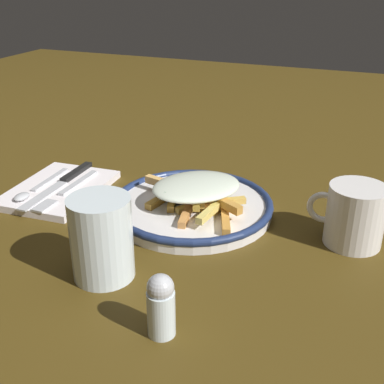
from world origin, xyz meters
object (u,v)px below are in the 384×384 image
object	(u,v)px
fries_heap	(197,191)
fork	(68,190)
knife	(64,181)
salt_shaker	(161,305)
water_glass	(102,238)
coffee_mug	(354,215)
spoon	(34,189)
plate	(192,206)
napkin	(59,189)

from	to	relation	value
fries_heap	fork	xyz separation A→B (m)	(0.23, 0.03, -0.03)
knife	salt_shaker	bearing A→B (deg)	139.05
water_glass	coffee_mug	distance (m)	0.36
salt_shaker	knife	bearing A→B (deg)	-40.95
fries_heap	spoon	bearing A→B (deg)	9.73
fork	water_glass	distance (m)	0.26
spoon	coffee_mug	xyz separation A→B (m)	(-0.53, -0.05, 0.03)
plate	napkin	distance (m)	0.25
napkin	coffee_mug	distance (m)	0.51
fries_heap	knife	xyz separation A→B (m)	(0.26, -0.00, -0.03)
knife	coffee_mug	distance (m)	0.51
salt_shaker	napkin	bearing A→B (deg)	-39.07
fork	knife	bearing A→B (deg)	-47.46
knife	spoon	size ratio (longest dim) A/B	1.38
water_glass	napkin	bearing A→B (deg)	-42.43
plate	salt_shaker	distance (m)	0.29
fries_heap	knife	size ratio (longest dim) A/B	0.92
water_glass	coffee_mug	size ratio (longest dim) A/B	1.00
plate	fork	world-z (taller)	plate
fries_heap	spoon	size ratio (longest dim) A/B	1.27
napkin	knife	bearing A→B (deg)	-88.43
napkin	knife	size ratio (longest dim) A/B	0.95
plate	fork	distance (m)	0.23
napkin	knife	distance (m)	0.02
spoon	napkin	bearing A→B (deg)	-127.09
coffee_mug	plate	bearing A→B (deg)	0.01
fries_heap	napkin	size ratio (longest dim) A/B	0.98
coffee_mug	napkin	bearing A→B (deg)	1.73
plate	fries_heap	size ratio (longest dim) A/B	1.37
napkin	fork	distance (m)	0.03
coffee_mug	salt_shaker	size ratio (longest dim) A/B	1.45
water_glass	fries_heap	bearing A→B (deg)	-103.80
plate	fries_heap	world-z (taller)	fries_heap
plate	coffee_mug	world-z (taller)	coffee_mug
plate	spoon	bearing A→B (deg)	10.19
plate	knife	bearing A→B (deg)	-0.84
napkin	water_glass	xyz separation A→B (m)	(-0.21, 0.19, 0.05)
knife	napkin	bearing A→B (deg)	91.57
napkin	coffee_mug	bearing A→B (deg)	-178.27
plate	knife	distance (m)	0.25
knife	coffee_mug	size ratio (longest dim) A/B	1.88
fork	spoon	xyz separation A→B (m)	(0.05, 0.02, 0.00)
plate	spoon	xyz separation A→B (m)	(0.28, 0.05, 0.00)
plate	water_glass	size ratio (longest dim) A/B	2.37
fries_heap	knife	distance (m)	0.26
fries_heap	spoon	distance (m)	0.29
plate	coffee_mug	bearing A→B (deg)	-179.99
fork	water_glass	xyz separation A→B (m)	(-0.18, 0.18, 0.04)
knife	salt_shaker	size ratio (longest dim) A/B	2.72
fries_heap	fork	bearing A→B (deg)	6.52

